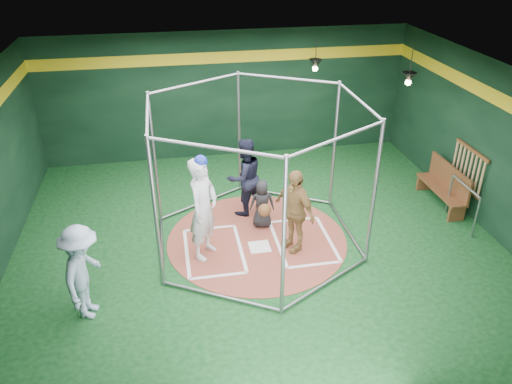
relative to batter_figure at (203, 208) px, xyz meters
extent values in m
cube|color=#0C3514|center=(1.12, 0.33, -1.11)|extent=(10.00, 9.00, 0.02)
cube|color=black|center=(1.12, 0.33, 2.40)|extent=(10.00, 9.00, 0.02)
cube|color=black|center=(1.12, 4.83, 0.65)|extent=(10.00, 0.10, 3.50)
cube|color=black|center=(1.12, -4.17, 0.65)|extent=(10.00, 0.10, 3.50)
cube|color=black|center=(6.12, 0.33, 0.65)|extent=(0.10, 9.00, 3.50)
cube|color=gold|center=(1.12, 4.80, 1.70)|extent=(10.00, 0.01, 0.30)
cube|color=gold|center=(6.09, 0.33, 1.70)|extent=(0.01, 9.00, 0.30)
cylinder|color=brown|center=(1.12, 0.33, -1.09)|extent=(3.80, 3.80, 0.01)
cube|color=white|center=(1.12, 0.03, -1.08)|extent=(0.43, 0.43, 0.01)
cube|color=white|center=(0.17, 0.93, -1.08)|extent=(1.10, 0.07, 0.01)
cube|color=white|center=(0.17, -0.77, -1.08)|extent=(1.10, 0.07, 0.01)
cube|color=white|center=(-0.38, 0.08, -1.08)|extent=(0.07, 1.70, 0.01)
cube|color=white|center=(0.72, 0.08, -1.08)|extent=(0.07, 1.70, 0.01)
cube|color=white|center=(2.07, 0.93, -1.08)|extent=(1.10, 0.07, 0.01)
cube|color=white|center=(2.07, -0.77, -1.08)|extent=(1.10, 0.07, 0.01)
cube|color=white|center=(1.52, 0.08, -1.08)|extent=(0.07, 1.70, 0.01)
cube|color=white|center=(2.62, 0.08, -1.08)|extent=(0.07, 1.70, 0.01)
cylinder|color=gray|center=(3.11, 1.48, 0.40)|extent=(0.07, 0.07, 3.00)
cylinder|color=gray|center=(1.12, 2.63, 0.40)|extent=(0.07, 0.07, 3.00)
cylinder|color=gray|center=(-0.87, 1.48, 0.40)|extent=(0.07, 0.07, 3.00)
cylinder|color=gray|center=(-0.87, -0.82, 0.40)|extent=(0.07, 0.07, 3.00)
cylinder|color=gray|center=(1.12, -1.97, 0.40)|extent=(0.07, 0.07, 3.00)
cylinder|color=gray|center=(3.11, -0.82, 0.40)|extent=(0.07, 0.07, 3.00)
cylinder|color=gray|center=(2.11, 2.05, 1.85)|extent=(2.02, 1.20, 0.06)
cylinder|color=gray|center=(2.11, 2.05, -1.05)|extent=(2.02, 1.20, 0.06)
cylinder|color=gray|center=(0.12, 2.05, 1.85)|extent=(2.02, 1.20, 0.06)
cylinder|color=gray|center=(0.12, 2.05, -1.05)|extent=(2.02, 1.20, 0.06)
cylinder|color=gray|center=(-0.87, 0.33, 1.85)|extent=(0.06, 2.30, 0.06)
cylinder|color=gray|center=(-0.87, 0.33, -1.05)|extent=(0.06, 2.30, 0.06)
cylinder|color=gray|center=(0.12, -1.40, 1.85)|extent=(2.02, 1.20, 0.06)
cylinder|color=gray|center=(0.12, -1.40, -1.05)|extent=(2.02, 1.20, 0.06)
cylinder|color=gray|center=(2.11, -1.40, 1.85)|extent=(2.02, 1.20, 0.06)
cylinder|color=gray|center=(2.11, -1.40, -1.05)|extent=(2.02, 1.20, 0.06)
cylinder|color=gray|center=(3.11, 0.33, 1.85)|extent=(0.06, 2.30, 0.06)
cylinder|color=gray|center=(3.11, 0.33, -1.05)|extent=(0.06, 2.30, 0.06)
cube|color=brown|center=(6.06, 0.73, 0.40)|extent=(0.05, 1.25, 0.08)
cube|color=brown|center=(6.06, 0.73, -0.50)|extent=(0.05, 1.25, 0.08)
cylinder|color=tan|center=(6.04, 0.18, -0.05)|extent=(0.06, 0.06, 0.85)
cylinder|color=tan|center=(6.04, 0.34, -0.05)|extent=(0.06, 0.06, 0.85)
cylinder|color=tan|center=(6.04, 0.49, -0.05)|extent=(0.06, 0.06, 0.85)
cylinder|color=tan|center=(6.04, 0.65, -0.05)|extent=(0.06, 0.06, 0.85)
cylinder|color=tan|center=(6.04, 0.81, -0.05)|extent=(0.06, 0.06, 0.85)
cylinder|color=tan|center=(6.04, 0.97, -0.05)|extent=(0.06, 0.06, 0.85)
cylinder|color=tan|center=(6.04, 1.12, -0.05)|extent=(0.06, 0.06, 0.85)
cylinder|color=tan|center=(6.04, 1.28, -0.05)|extent=(0.06, 0.06, 0.85)
cone|color=black|center=(3.32, 3.93, 1.65)|extent=(0.34, 0.34, 0.22)
sphere|color=#FFD899|center=(3.32, 3.93, 1.52)|extent=(0.14, 0.14, 0.14)
cylinder|color=black|center=(3.32, 3.93, 2.00)|extent=(0.02, 0.02, 0.70)
cone|color=black|center=(5.12, 2.33, 1.65)|extent=(0.34, 0.34, 0.22)
sphere|color=#FFD899|center=(5.12, 2.33, 1.52)|extent=(0.14, 0.14, 0.14)
cylinder|color=black|center=(5.12, 2.33, 2.00)|extent=(0.02, 0.02, 0.70)
imported|color=silver|center=(0.00, 0.00, -0.02)|extent=(0.85, 0.93, 2.13)
sphere|color=navy|center=(0.00, 0.00, 0.98)|extent=(0.26, 0.26, 0.26)
imported|color=tan|center=(1.80, -0.09, -0.20)|extent=(0.89, 1.12, 1.77)
imported|color=black|center=(1.33, 0.85, -0.53)|extent=(0.58, 0.42, 1.10)
sphere|color=brown|center=(1.33, 0.60, -0.55)|extent=(0.28, 0.28, 0.28)
imported|color=black|center=(1.05, 1.49, -0.17)|extent=(1.09, 0.99, 1.82)
imported|color=#9DB6D0|center=(-2.12, -1.36, -0.22)|extent=(0.88, 1.24, 1.75)
cube|color=brown|center=(5.67, 1.02, -0.70)|extent=(0.40, 1.71, 0.06)
cube|color=brown|center=(5.83, 1.02, -0.38)|extent=(0.06, 1.71, 0.57)
cube|color=brown|center=(5.67, 0.26, -0.90)|extent=(0.38, 0.08, 0.38)
cube|color=brown|center=(5.67, 1.78, -0.90)|extent=(0.38, 0.08, 0.38)
cylinder|color=gray|center=(5.67, -0.42, -0.61)|extent=(0.05, 0.05, 0.97)
cylinder|color=gray|center=(5.67, 0.66, -0.61)|extent=(0.05, 0.05, 0.97)
cylinder|color=gray|center=(5.67, 0.12, -0.15)|extent=(0.05, 1.08, 0.05)
camera|label=1|loc=(-0.52, -8.35, 4.88)|focal=35.00mm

